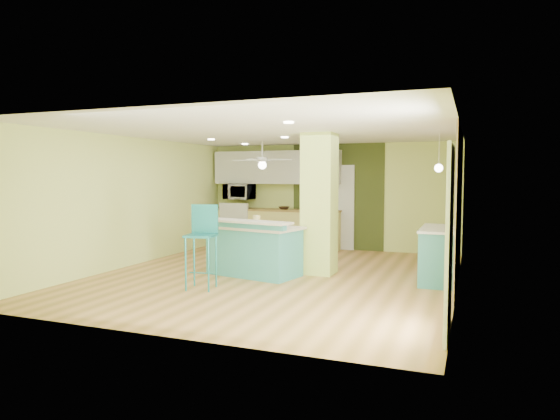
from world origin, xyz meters
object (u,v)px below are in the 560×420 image
Objects in this scene: peninsula at (254,249)px; canister at (257,220)px; side_counter at (439,254)px; fruit_bowl at (284,208)px; bar_stool at (203,232)px.

canister is (-0.02, 0.18, 0.49)m from peninsula.
peninsula reaches higher than side_counter.
side_counter is 5.22× the size of fruit_bowl.
bar_stool is 3.89m from side_counter.
bar_stool is at bearing -85.67° from fruit_bowl.
fruit_bowl reaches higher than peninsula.
bar_stool is at bearing -102.72° from canister.
bar_stool is 4.89× the size of fruit_bowl.
bar_stool reaches higher than fruit_bowl.
peninsula is at bearing -83.63° from canister.
canister is (-3.10, -0.46, 0.51)m from side_counter.
bar_stool is at bearing -93.36° from peninsula.
peninsula is 0.53m from canister.
fruit_bowl is (-3.75, 2.63, 0.52)m from side_counter.
canister reaches higher than peninsula.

